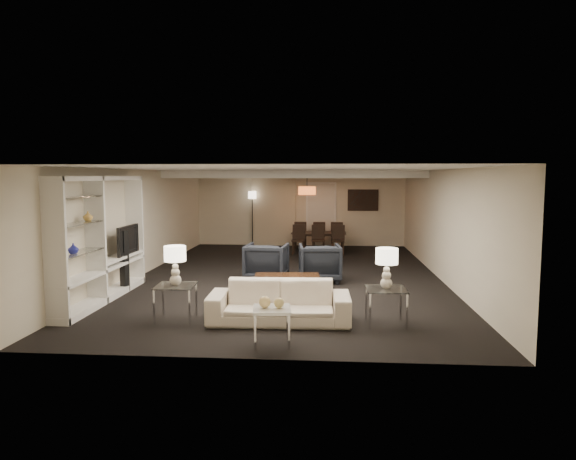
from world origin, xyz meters
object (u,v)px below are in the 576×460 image
(table_lamp_left, at_px, (175,266))
(chair_nl, at_px, (298,240))
(armchair_right, at_px, (320,263))
(chair_fl, at_px, (301,235))
(side_table_right, at_px, (386,306))
(side_table_left, at_px, (176,302))
(marble_table, at_px, (272,326))
(television, at_px, (123,240))
(chair_fr, at_px, (337,235))
(sofa, at_px, (279,302))
(table_lamp_right, at_px, (387,268))
(vase_amber, at_px, (88,216))
(chair_nr, at_px, (338,240))
(pendant_light, at_px, (307,191))
(floor_speaker, at_px, (124,261))
(armchair_left, at_px, (267,262))
(coffee_table, at_px, (287,287))
(chair_nm, at_px, (318,240))
(vase_blue, at_px, (73,249))
(floor_lamp, at_px, (252,219))
(dining_table, at_px, (319,242))
(chair_fm, at_px, (319,235))

(table_lamp_left, height_order, chair_nl, table_lamp_left)
(armchair_right, xyz_separation_m, chair_fl, (-0.71, 5.30, 0.02))
(side_table_right, bearing_deg, side_table_left, -180.00)
(marble_table, relative_size, television, 0.50)
(side_table_left, height_order, chair_fr, chair_fr)
(side_table_left, bearing_deg, chair_fr, 71.99)
(sofa, height_order, table_lamp_right, table_lamp_right)
(vase_amber, relative_size, chair_nr, 0.19)
(side_table_left, height_order, table_lamp_left, table_lamp_left)
(pendant_light, bearing_deg, floor_speaker, -123.22)
(armchair_left, bearing_deg, television, 27.69)
(pendant_light, xyz_separation_m, coffee_table, (-0.15, -5.69, -1.70))
(chair_nm, height_order, chair_fl, same)
(vase_amber, bearing_deg, armchair_left, 42.54)
(coffee_table, bearing_deg, vase_blue, -156.61)
(table_lamp_right, xyz_separation_m, chair_fr, (-0.61, 8.60, -0.46))
(vase_blue, xyz_separation_m, chair_nr, (4.56, 7.19, -0.71))
(side_table_right, height_order, vase_amber, vase_amber)
(side_table_left, bearing_deg, sofa, -0.00)
(pendant_light, relative_size, floor_lamp, 0.28)
(side_table_left, height_order, vase_blue, vase_blue)
(chair_fr, bearing_deg, dining_table, 54.60)
(floor_speaker, height_order, chair_fm, floor_speaker)
(armchair_left, bearing_deg, table_lamp_left, 76.72)
(sofa, xyz_separation_m, coffee_table, (-0.00, 1.60, -0.11))
(floor_lamp, bearing_deg, side_table_right, -68.98)
(pendant_light, relative_size, chair_nm, 0.59)
(table_lamp_left, bearing_deg, armchair_right, 55.12)
(floor_speaker, xyz_separation_m, chair_fm, (3.85, 6.65, -0.19))
(table_lamp_left, distance_m, chair_fm, 8.88)
(chair_nm, bearing_deg, chair_nr, -3.49)
(sofa, height_order, chair_fr, chair_fr)
(side_table_right, relative_size, vase_amber, 3.63)
(side_table_right, xyz_separation_m, chair_nm, (-1.21, 7.30, 0.15))
(vase_amber, distance_m, chair_fm, 8.94)
(armchair_right, distance_m, side_table_right, 3.48)
(table_lamp_left, height_order, chair_nm, table_lamp_left)
(vase_amber, height_order, chair_nm, vase_amber)
(marble_table, bearing_deg, coffee_table, 90.00)
(table_lamp_left, bearing_deg, floor_lamp, 90.35)
(armchair_left, xyz_separation_m, chair_nl, (0.49, 4.00, 0.02))
(armchair_right, distance_m, vase_blue, 5.22)
(dining_table, bearing_deg, chair_fl, 133.54)
(marble_table, bearing_deg, table_lamp_left, 147.09)
(chair_nr, bearing_deg, armchair_right, -95.43)
(chair_nr, bearing_deg, floor_lamp, 150.85)
(side_table_left, bearing_deg, chair_nm, 73.26)
(table_lamp_right, xyz_separation_m, television, (-5.13, 2.13, 0.14))
(television, relative_size, floor_speaker, 0.82)
(armchair_right, relative_size, dining_table, 0.55)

